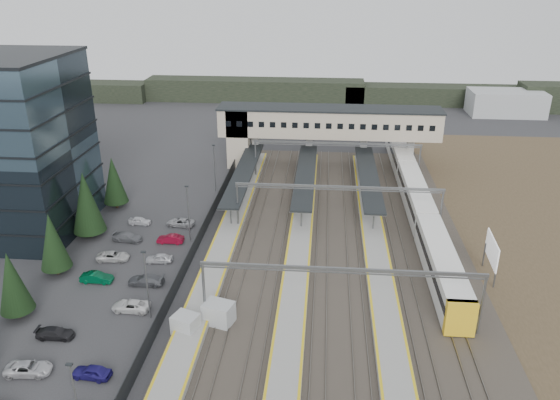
# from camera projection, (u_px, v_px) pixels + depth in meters

# --- Properties ---
(ground) EXTENTS (220.00, 220.00, 0.00)m
(ground) POSITION_uv_depth(u_px,v_px,m) (237.00, 282.00, 64.88)
(ground) COLOR #2B2B2D
(ground) RESTS_ON ground
(conifer_row) EXTENTS (4.42, 49.82, 9.50)m
(conifer_row) POSITION_uv_depth(u_px,v_px,m) (36.00, 254.00, 61.17)
(conifer_row) COLOR black
(conifer_row) RESTS_ON ground
(car_park) EXTENTS (10.43, 44.67, 1.29)m
(car_park) POSITION_uv_depth(u_px,v_px,m) (104.00, 306.00, 59.17)
(car_park) COLOR silver
(car_park) RESTS_ON ground
(lampposts) EXTENTS (0.50, 53.25, 8.07)m
(lampposts) POSITION_uv_depth(u_px,v_px,m) (171.00, 242.00, 64.95)
(lampposts) COLOR slate
(lampposts) RESTS_ON ground
(fence) EXTENTS (0.08, 90.00, 2.00)m
(fence) POSITION_uv_depth(u_px,v_px,m) (192.00, 252.00, 69.58)
(fence) COLOR #26282B
(fence) RESTS_ON ground
(relay_cabin_near) EXTENTS (3.50, 2.97, 2.50)m
(relay_cabin_near) POSITION_uv_depth(u_px,v_px,m) (219.00, 314.00, 56.77)
(relay_cabin_near) COLOR #A1A5A7
(relay_cabin_near) RESTS_ON ground
(relay_cabin_far) EXTENTS (3.02, 2.78, 2.25)m
(relay_cabin_far) POSITION_uv_depth(u_px,v_px,m) (186.00, 325.00, 55.19)
(relay_cabin_far) COLOR #A1A5A7
(relay_cabin_far) RESTS_ON ground
(rail_corridor) EXTENTS (34.00, 90.00, 0.92)m
(rail_corridor) POSITION_uv_depth(u_px,v_px,m) (316.00, 262.00, 68.61)
(rail_corridor) COLOR #312A25
(rail_corridor) RESTS_ON ground
(canopies) EXTENTS (23.10, 30.00, 3.28)m
(canopies) POSITION_uv_depth(u_px,v_px,m) (306.00, 174.00, 87.51)
(canopies) COLOR black
(canopies) RESTS_ON ground
(footbridge) EXTENTS (40.40, 6.40, 11.20)m
(footbridge) POSITION_uv_depth(u_px,v_px,m) (313.00, 125.00, 99.62)
(footbridge) COLOR #B8AA94
(footbridge) RESTS_ON ground
(gantries) EXTENTS (28.40, 62.28, 7.17)m
(gantries) POSITION_uv_depth(u_px,v_px,m) (340.00, 229.00, 64.32)
(gantries) COLOR slate
(gantries) RESTS_ON ground
(train) EXTENTS (3.08, 64.27, 3.87)m
(train) POSITION_uv_depth(u_px,v_px,m) (415.00, 197.00, 83.24)
(train) COLOR silver
(train) RESTS_ON ground
(billboard) EXTENTS (0.48, 6.01, 5.11)m
(billboard) POSITION_uv_depth(u_px,v_px,m) (492.00, 251.00, 64.66)
(billboard) COLOR slate
(billboard) RESTS_ON ground
(treeline_far) EXTENTS (170.00, 19.00, 7.00)m
(treeline_far) POSITION_uv_depth(u_px,v_px,m) (378.00, 95.00, 146.36)
(treeline_far) COLOR black
(treeline_far) RESTS_ON ground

